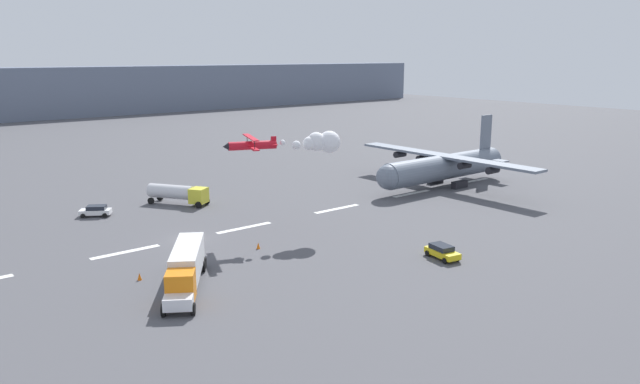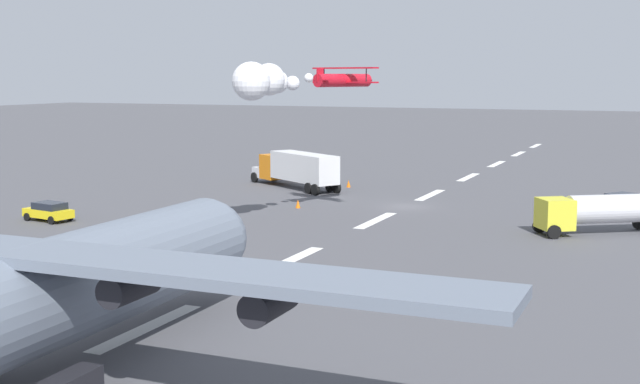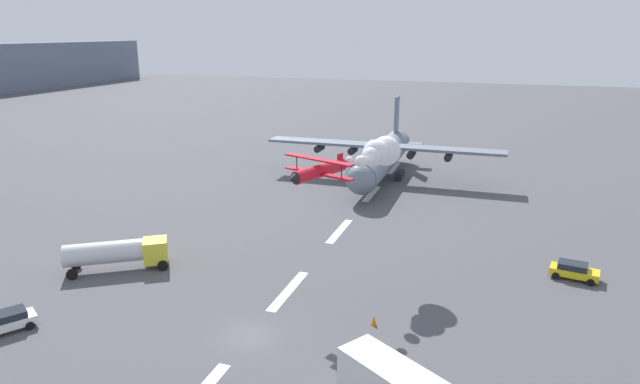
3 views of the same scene
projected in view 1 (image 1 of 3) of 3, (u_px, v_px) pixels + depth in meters
ground_plane at (189, 239)px, 73.52m from camera, size 440.00×440.00×0.00m
runway_stripe_4 at (126, 252)px, 68.72m from camera, size 8.00×0.90×0.01m
runway_stripe_5 at (244, 228)px, 78.31m from camera, size 8.00×0.90×0.01m
runway_stripe_6 at (337, 209)px, 87.90m from camera, size 8.00×0.90×0.01m
runway_stripe_7 at (412, 194)px, 97.49m from camera, size 8.00×0.90×0.01m
runway_stripe_8 at (473, 181)px, 107.08m from camera, size 8.00×0.90×0.01m
cargo_transport_plane at (439, 167)px, 101.34m from camera, size 28.43×35.93×11.40m
stunt_biplane_red at (310, 142)px, 75.60m from camera, size 14.20×8.03×2.79m
semi_truck_orange at (186, 266)px, 57.90m from camera, size 9.47×12.52×3.70m
fuel_tanker_truck at (178, 193)px, 90.16m from camera, size 7.20×9.10×2.90m
followme_car_yellow at (442, 251)px, 66.42m from camera, size 2.59×4.40×1.52m
airport_staff_sedan at (96, 211)px, 83.70m from camera, size 4.45×3.76×1.52m
traffic_cone_near at (140, 276)px, 60.12m from camera, size 0.44×0.44×0.75m
traffic_cone_far at (258, 246)px, 69.80m from camera, size 0.44×0.44×0.75m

